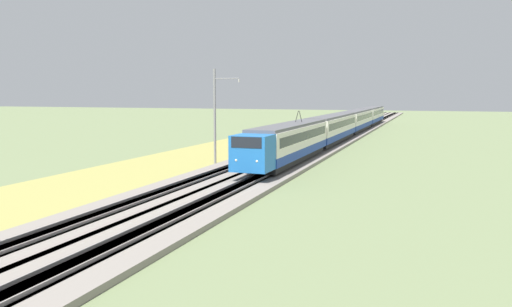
# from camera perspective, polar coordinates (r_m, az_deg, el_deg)

# --- Properties ---
(ballast_main) EXTENTS (240.00, 4.40, 0.30)m
(ballast_main) POSITION_cam_1_polar(r_m,az_deg,el_deg) (58.23, 3.41, 0.52)
(ballast_main) COLOR gray
(ballast_main) RESTS_ON ground
(ballast_adjacent) EXTENTS (240.00, 4.40, 0.30)m
(ballast_adjacent) POSITION_cam_1_polar(r_m,az_deg,el_deg) (57.26, 7.20, 0.37)
(ballast_adjacent) COLOR gray
(ballast_adjacent) RESTS_ON ground
(track_main) EXTENTS (240.00, 1.57, 0.45)m
(track_main) POSITION_cam_1_polar(r_m,az_deg,el_deg) (58.23, 3.41, 0.53)
(track_main) COLOR #4C4238
(track_main) RESTS_ON ground
(track_adjacent) EXTENTS (240.00, 1.57, 0.45)m
(track_adjacent) POSITION_cam_1_polar(r_m,az_deg,el_deg) (57.25, 7.20, 0.38)
(track_adjacent) COLOR #4C4238
(track_adjacent) RESTS_ON ground
(grass_verge) EXTENTS (240.00, 12.20, 0.12)m
(grass_verge) POSITION_cam_1_polar(r_m,az_deg,el_deg) (60.15, -2.00, 0.64)
(grass_verge) COLOR #99934C
(grass_verge) RESTS_ON ground
(passenger_train) EXTENTS (83.43, 2.86, 4.93)m
(passenger_train) POSITION_cam_1_polar(r_m,az_deg,el_deg) (75.43, 10.33, 3.49)
(passenger_train) COLOR blue
(passenger_train) RESTS_ON ground
(catenary_mast_mid) EXTENTS (0.22, 2.56, 8.81)m
(catenary_mast_mid) POSITION_cam_1_polar(r_m,az_deg,el_deg) (45.93, -4.67, 4.33)
(catenary_mast_mid) COLOR slate
(catenary_mast_mid) RESTS_ON ground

